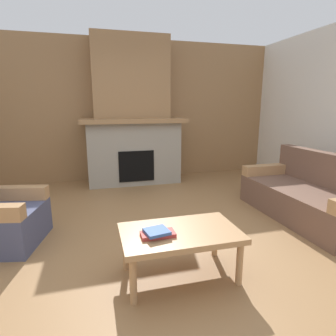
{
  "coord_description": "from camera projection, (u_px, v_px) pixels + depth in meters",
  "views": [
    {
      "loc": [
        -0.74,
        -2.69,
        1.47
      ],
      "look_at": [
        0.19,
        0.75,
        0.66
      ],
      "focal_mm": 29.83,
      "sensor_mm": 36.0,
      "label": 1
    }
  ],
  "objects": [
    {
      "name": "ground",
      "position": [
        169.0,
        243.0,
        3.05
      ],
      "size": [
        9.0,
        9.0,
        0.0
      ],
      "primitive_type": "plane",
      "color": "olive"
    },
    {
      "name": "book_stack_near_edge",
      "position": [
        157.0,
        233.0,
        2.25
      ],
      "size": [
        0.28,
        0.2,
        0.06
      ],
      "color": "#B23833",
      "rests_on": "coffee_table"
    },
    {
      "name": "couch",
      "position": [
        309.0,
        197.0,
        3.68
      ],
      "size": [
        0.87,
        1.81,
        0.85
      ],
      "color": "brown",
      "rests_on": "ground"
    },
    {
      "name": "fireplace",
      "position": [
        132.0,
        121.0,
        5.26
      ],
      "size": [
        1.9,
        0.82,
        2.7
      ],
      "color": "gray",
      "rests_on": "ground"
    },
    {
      "name": "wall_back_wood_panel",
      "position": [
        129.0,
        111.0,
        5.57
      ],
      "size": [
        6.0,
        0.12,
        2.7
      ],
      "primitive_type": "cube",
      "color": "#997047",
      "rests_on": "ground"
    },
    {
      "name": "coffee_table",
      "position": [
        180.0,
        237.0,
        2.37
      ],
      "size": [
        1.0,
        0.6,
        0.43
      ],
      "color": "tan",
      "rests_on": "ground"
    }
  ]
}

